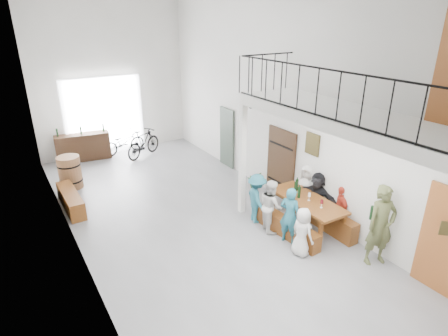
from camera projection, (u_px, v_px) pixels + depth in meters
floor at (190, 217)px, 9.67m from camera, size 12.00×12.00×0.00m
room_walls at (185, 77)px, 8.31m from camera, size 12.00×12.00×12.00m
gateway_portal at (105, 116)px, 13.60m from camera, size 2.80×0.08×2.80m
right_wall_decor at (325, 156)px, 8.85m from camera, size 0.07×8.28×5.07m
balcony at (354, 123)px, 7.04m from camera, size 1.52×5.62×4.00m
tasting_table at (307, 202)px, 8.90m from camera, size 0.88×2.02×0.79m
bench_inner at (287, 228)px, 8.77m from camera, size 0.43×1.87×0.43m
bench_wall at (320, 215)px, 9.25m from camera, size 0.33×2.22×0.51m
tableware at (301, 190)px, 9.01m from camera, size 0.37×1.13×0.35m
side_bench at (71, 200)px, 9.99m from camera, size 0.41×1.75×0.49m
oak_barrel at (70, 172)px, 11.12m from camera, size 0.67×0.67×0.99m
serving_counter at (83, 147)px, 13.26m from camera, size 1.87×0.75×0.96m
counter_bottles at (81, 130)px, 13.03m from camera, size 1.56×0.28×0.28m
guest_left_a at (302, 232)px, 7.97m from camera, size 0.39×0.57×1.11m
guest_left_b at (290, 215)px, 8.37m from camera, size 0.49×0.58×1.36m
guest_left_c at (271, 206)px, 8.87m from camera, size 0.67×0.75×1.29m
guest_left_d at (257, 198)px, 9.23m from camera, size 0.65×0.91×1.28m
guest_right_a at (340, 208)px, 8.89m from camera, size 0.52×0.73×1.15m
guest_right_b at (316, 197)px, 9.30m from camera, size 0.67×1.25×1.29m
guest_right_c at (306, 189)px, 9.74m from camera, size 0.59×0.73×1.29m
host_standing at (381, 226)px, 7.60m from camera, size 0.73×0.59×1.76m
potted_plant at (254, 180)px, 11.22m from camera, size 0.53×0.50×0.46m
bicycle_near at (124, 142)px, 13.89m from camera, size 1.69×0.79×0.86m
bicycle_far at (144, 143)px, 13.56m from camera, size 1.71×1.25×1.02m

